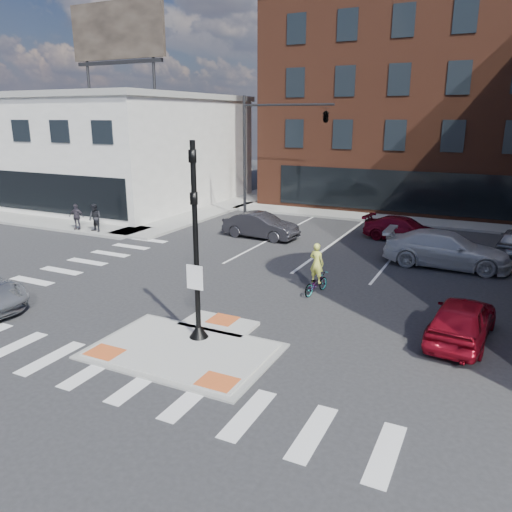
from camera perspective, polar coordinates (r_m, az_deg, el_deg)
The scene contains 16 objects.
ground at distance 15.58m, azimuth -7.33°, elevation -10.09°, with size 120.00×120.00×0.00m, color #28282B.
refuge_island at distance 15.36m, azimuth -7.87°, elevation -10.29°, with size 5.40×4.65×0.13m.
sidewalk_nw at distance 37.09m, azimuth -16.13°, elevation 4.75°, with size 23.50×20.50×0.15m.
sidewalk_n at distance 34.62m, azimuth 17.58°, elevation 3.88°, with size 26.00×3.00×0.15m, color gray.
building_nw at distance 43.55m, azimuth -17.59°, elevation 11.71°, with size 20.40×16.40×14.40m.
building_n at distance 43.89m, azimuth 20.60°, elevation 16.16°, with size 24.40×18.40×15.50m.
building_far_left at distance 64.74m, azimuth 16.02°, elevation 13.60°, with size 10.00×12.00×10.00m, color slate.
signal_pole at distance 15.02m, azimuth -6.81°, elevation -1.39°, with size 0.60×0.60×5.98m.
mast_arm_signal at distance 31.72m, azimuth 5.34°, elevation 14.69°, with size 6.10×2.24×8.00m.
red_sedan at distance 16.74m, azimuth 22.47°, elevation -6.70°, with size 1.66×4.13×1.41m, color maroon.
white_pickup at distance 24.60m, azimuth 20.93°, elevation 0.71°, with size 2.28×5.60×1.62m, color silver.
bg_car_dark at distance 28.45m, azimuth 0.54°, elevation 3.50°, with size 1.52×4.37×1.44m, color #242328.
bg_car_red at distance 29.05m, azimuth 16.57°, elevation 2.96°, with size 1.83×4.49×1.30m, color maroon.
cyclist at distance 19.63m, azimuth 6.89°, elevation -2.37°, with size 0.86×1.67×2.05m.
pedestrian_a at distance 30.78m, azimuth -17.93°, elevation 4.16°, with size 0.80×0.63×1.65m, color black.
pedestrian_b at distance 31.82m, azimuth -19.85°, elevation 4.25°, with size 0.91×0.38×1.55m, color #312C36.
Camera 1 is at (7.88, -11.61, 6.75)m, focal length 35.00 mm.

